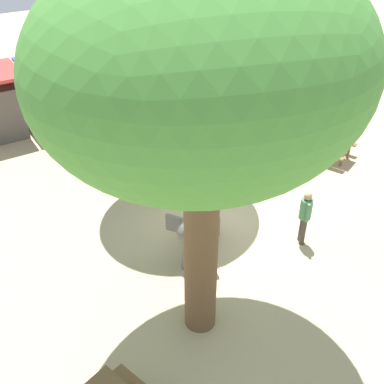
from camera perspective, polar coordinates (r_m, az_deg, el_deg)
The scene contains 9 objects.
ground_plane at distance 13.24m, azimuth 3.40°, elevation -3.95°, with size 60.00×60.00×0.00m, color tan.
elephant at distance 11.91m, azimuth 1.00°, elevation -3.53°, with size 1.89×1.73×1.37m.
person_handler at distance 12.37m, azimuth 13.91°, elevation -2.66°, with size 0.32×0.44×1.62m.
shade_tree_main at distance 7.29m, azimuth 1.45°, elevation 14.74°, with size 5.54×5.08×7.75m.
shade_tree_secondary at distance 12.81m, azimuth -4.09°, elevation 22.52°, with size 4.72×4.33×7.42m.
picnic_table_far at distance 16.89m, azimuth 16.86°, elevation 5.92°, with size 1.93×1.94×0.78m.
market_stall_blue at distance 19.49m, azimuth -16.29°, elevation 11.61°, with size 2.50×2.50×2.52m.
market_stall_green at distance 20.30m, azimuth -9.22°, elevation 13.40°, with size 2.50×2.50×2.52m.
market_stall_teal at distance 21.38m, azimuth -2.70°, elevation 14.86°, with size 2.50×2.50×2.52m.
Camera 1 is at (-6.27, -8.37, 8.12)m, focal length 42.79 mm.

